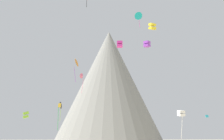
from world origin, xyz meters
name	(u,v)px	position (x,y,z in m)	size (l,w,h in m)	color
rock_massif	(107,90)	(1.82, 95.99, 22.09)	(54.00, 54.00, 49.13)	gray
kite_lime_low	(26,115)	(-22.93, 40.97, 7.52)	(1.64, 1.55, 1.79)	#8CD133
kite_yellow_high	(152,26)	(6.92, 32.49, 28.28)	(1.74, 1.81, 1.84)	yellow
kite_rainbow_mid	(82,76)	(-9.62, 39.97, 17.12)	(1.15, 1.33, 5.09)	#E5668C
kite_violet_mid	(147,44)	(4.64, 28.78, 22.64)	(1.66, 1.66, 1.26)	purple
kite_cyan_low	(207,116)	(25.06, 46.16, 7.91)	(1.02, 0.33, 0.77)	#33BCDB
kite_gold_low	(59,112)	(-13.80, 20.68, 6.77)	(0.54, 0.70, 4.88)	gold
kite_teal_high	(139,16)	(8.27, 55.31, 40.31)	(2.56, 1.70, 5.31)	teal
kite_white_low	(181,114)	(8.63, 19.56, 6.56)	(1.36, 1.41, 5.24)	white
kite_black_low	(60,106)	(-15.18, 47.92, 10.58)	(1.20, 2.09, 5.24)	black
kite_magenta_mid	(120,44)	(-0.48, 36.25, 24.73)	(1.55, 1.57, 1.46)	#D1339E
kite_orange_mid	(76,63)	(-11.16, 45.69, 21.94)	(1.62, 2.45, 6.42)	orange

